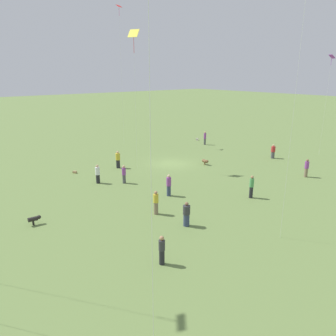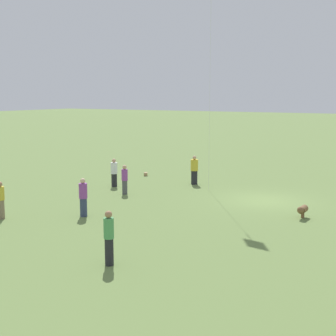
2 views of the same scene
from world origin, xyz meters
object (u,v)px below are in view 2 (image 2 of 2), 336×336
object	(u,v)px
person_1	(114,173)
dog_1	(302,210)
person_7	(1,200)
person_2	(194,170)
person_4	(125,180)
person_9	(83,197)
person_3	(109,238)
picnic_bag_0	(146,174)

from	to	relation	value
person_1	dog_1	bearing A→B (deg)	-49.36
person_1	person_7	xyz separation A→B (m)	(-0.02, 8.64, 0.01)
person_1	person_2	world-z (taller)	person_2
person_4	person_9	xyz separation A→B (m)	(-1.15, 4.95, 0.06)
person_1	person_9	bearing A→B (deg)	-105.94
person_3	picnic_bag_0	bearing A→B (deg)	-134.74
dog_1	picnic_bag_0	distance (m)	13.61
picnic_bag_0	person_3	bearing A→B (deg)	118.39
person_7	dog_1	bearing A→B (deg)	9.64
person_2	picnic_bag_0	distance (m)	4.51
person_2	person_1	bearing A→B (deg)	153.14
picnic_bag_0	person_2	bearing A→B (deg)	165.69
person_2	person_4	distance (m)	5.04
person_7	person_4	bearing A→B (deg)	55.46
person_3	person_9	distance (m)	6.54
person_1	person_4	xyz separation A→B (m)	(-1.82, 1.49, -0.02)
person_7	person_9	bearing A→B (deg)	16.31
picnic_bag_0	person_4	bearing A→B (deg)	111.27
person_2	person_3	world-z (taller)	person_3
person_1	person_7	world-z (taller)	person_7
person_2	person_3	xyz separation A→B (m)	(-3.85, 13.98, 0.05)
person_1	dog_1	size ratio (longest dim) A/B	2.13
picnic_bag_0	person_1	bearing A→B (deg)	95.32
dog_1	picnic_bag_0	xyz separation A→B (m)	(12.21, -6.00, -0.28)
person_2	dog_1	world-z (taller)	person_2
person_2	person_9	size ratio (longest dim) A/B	1.01
person_2	person_4	xyz separation A→B (m)	(2.09, 4.58, -0.05)
person_3	person_7	bearing A→B (deg)	-89.38
person_7	dog_1	xyz separation A→B (m)	(-11.80, -6.83, -0.47)
picnic_bag_0	person_9	bearing A→B (deg)	107.52
person_4	person_9	size ratio (longest dim) A/B	0.93
person_3	person_9	bearing A→B (deg)	-116.00
person_3	person_4	world-z (taller)	person_3
person_2	person_7	bearing A→B (deg)	-173.49
person_2	person_7	xyz separation A→B (m)	(3.89, 11.73, -0.02)
person_9	dog_1	size ratio (longest dim) A/B	2.21
person_2	dog_1	distance (m)	9.31
person_1	person_3	bearing A→B (deg)	-95.19
person_2	person_3	distance (m)	14.50
person_1	person_7	distance (m)	8.64
person_4	dog_1	distance (m)	10.01
person_3	person_4	size ratio (longest dim) A/B	1.11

